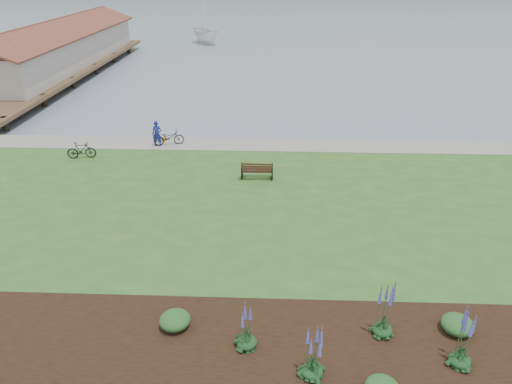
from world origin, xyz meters
TOP-DOWN VIEW (x-y plane):
  - ground at (0.00, 0.00)m, footprint 600.00×600.00m
  - lawn at (0.00, -2.00)m, footprint 34.00×20.00m
  - shoreline_path at (0.00, 6.90)m, footprint 34.00×2.20m
  - garden_bed at (3.00, -9.80)m, footprint 24.00×4.40m
  - pier_pavilion at (-20.00, 27.52)m, footprint 8.00×36.00m
  - park_bench at (1.42, 1.94)m, footprint 1.64×0.67m
  - person at (-4.88, 6.42)m, footprint 0.69×0.48m
  - bicycle_a at (-4.24, 6.69)m, footprint 1.11×1.98m
  - bicycle_b at (-8.84, 4.37)m, footprint 0.73×1.69m
  - sailboat at (-7.52, 47.53)m, footprint 13.84×13.87m
  - pannier at (-4.69, 7.20)m, footprint 0.20×0.30m
  - echium_0 at (3.41, -10.75)m, footprint 0.62×0.62m
  - echium_1 at (5.67, -9.10)m, footprint 0.62×0.62m
  - echium_2 at (7.61, -10.22)m, footprint 0.62×0.62m
  - echium_4 at (1.55, -9.77)m, footprint 0.62×0.62m
  - shrub_0 at (-0.73, -9.03)m, footprint 0.98×0.98m
  - shrub_2 at (8.00, -8.88)m, footprint 0.99×0.99m

SIDE VIEW (x-z plane):
  - ground at x=0.00m, z-range 0.00..0.00m
  - sailboat at x=-7.52m, z-range -12.89..12.89m
  - lawn at x=0.00m, z-range 0.00..0.40m
  - shoreline_path at x=0.00m, z-range 0.40..0.43m
  - garden_bed at x=3.00m, z-range 0.40..0.44m
  - pannier at x=-4.69m, z-range 0.40..0.72m
  - shrub_0 at x=-0.73m, z-range 0.44..0.93m
  - shrub_2 at x=8.00m, z-range 0.44..0.94m
  - bicycle_a at x=-4.24m, z-range 0.40..1.38m
  - bicycle_b at x=-8.84m, z-range 0.40..1.38m
  - park_bench at x=1.42m, z-range 0.40..1.41m
  - echium_4 at x=1.55m, z-range 0.20..2.06m
  - echium_0 at x=3.41m, z-range 0.29..2.16m
  - echium_2 at x=7.61m, z-range 0.24..2.23m
  - person at x=-4.88m, z-range 0.40..2.29m
  - echium_1 at x=5.67m, z-range 0.23..2.52m
  - pier_pavilion at x=-20.00m, z-range -0.06..5.34m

